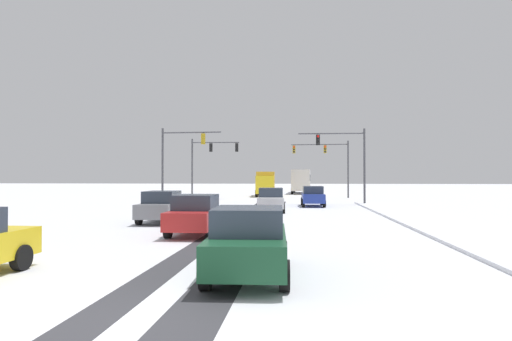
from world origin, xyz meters
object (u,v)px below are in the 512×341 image
at_px(car_blue_lead, 313,196).
at_px(car_grey_third, 163,207).
at_px(bus_oncoming, 301,180).
at_px(car_dark_green_fifth, 249,242).
at_px(box_truck_delivery, 266,183).
at_px(traffic_signal_far_right, 328,157).
at_px(traffic_signal_near_left, 178,153).
at_px(traffic_signal_near_right, 346,153).
at_px(car_white_second, 271,200).
at_px(car_red_fourth, 196,214).
at_px(traffic_signal_far_left, 208,156).

bearing_deg(car_blue_lead, car_grey_third, -121.78).
bearing_deg(bus_oncoming, car_dark_green_fifth, -91.70).
distance_m(car_dark_green_fifth, box_truck_delivery, 42.46).
bearing_deg(traffic_signal_far_right, car_dark_green_fifth, -96.55).
xyz_separation_m(car_blue_lead, car_grey_third, (-8.12, -13.10, 0.00)).
relative_size(traffic_signal_near_left, car_grey_third, 1.57).
distance_m(traffic_signal_near_right, box_truck_delivery, 17.64).
height_order(traffic_signal_near_left, bus_oncoming, traffic_signal_near_left).
xyz_separation_m(car_white_second, car_red_fourth, (-2.28, -11.51, 0.00)).
bearing_deg(car_grey_third, car_red_fourth, -56.64).
relative_size(traffic_signal_far_right, car_white_second, 1.57).
xyz_separation_m(traffic_signal_near_right, box_truck_delivery, (-8.13, 15.41, -2.77)).
relative_size(traffic_signal_far_left, car_white_second, 1.56).
distance_m(traffic_signal_far_right, car_white_second, 21.46).
bearing_deg(traffic_signal_near_right, car_white_second, -125.19).
bearing_deg(traffic_signal_far_left, bus_oncoming, 59.78).
bearing_deg(bus_oncoming, car_grey_third, -100.19).
height_order(traffic_signal_far_right, box_truck_delivery, traffic_signal_far_right).
height_order(traffic_signal_near_left, box_truck_delivery, traffic_signal_near_left).
relative_size(traffic_signal_far_left, traffic_signal_near_right, 1.00).
xyz_separation_m(car_grey_third, bus_oncoming, (7.39, 41.10, 1.18)).
xyz_separation_m(car_dark_green_fifth, box_truck_delivery, (-2.93, 42.35, 0.82)).
height_order(traffic_signal_far_right, car_blue_lead, traffic_signal_far_right).
bearing_deg(box_truck_delivery, car_dark_green_fifth, -86.04).
xyz_separation_m(traffic_signal_far_left, traffic_signal_far_right, (13.05, 3.94, 0.06)).
relative_size(car_blue_lead, car_dark_green_fifth, 0.99).
distance_m(traffic_signal_far_right, car_dark_green_fifth, 39.48).
height_order(car_blue_lead, car_grey_third, same).
bearing_deg(box_truck_delivery, car_white_second, -84.65).
bearing_deg(car_red_fourth, traffic_signal_far_left, 101.26).
distance_m(traffic_signal_far_left, bus_oncoming, 20.28).
height_order(car_red_fourth, car_dark_green_fifth, same).
distance_m(car_white_second, box_truck_delivery, 23.90).
bearing_deg(car_dark_green_fifth, car_blue_lead, 84.66).
xyz_separation_m(traffic_signal_far_right, car_grey_third, (-10.31, -27.66, -3.85)).
bearing_deg(box_truck_delivery, traffic_signal_near_left, -109.15).
height_order(car_blue_lead, car_red_fourth, same).
relative_size(traffic_signal_near_left, car_white_second, 1.56).
height_order(traffic_signal_far_right, car_dark_green_fifth, traffic_signal_far_right).
distance_m(traffic_signal_far_right, car_red_fourth, 33.06).
height_order(bus_oncoming, box_truck_delivery, bus_oncoming).
relative_size(traffic_signal_near_right, car_dark_green_fifth, 1.56).
xyz_separation_m(traffic_signal_near_right, car_dark_green_fifth, (-5.20, -26.94, -3.59)).
distance_m(car_blue_lead, car_red_fourth, 18.20).
bearing_deg(car_red_fourth, car_white_second, 78.78).
height_order(traffic_signal_near_right, traffic_signal_near_left, same).
bearing_deg(box_truck_delivery, car_blue_lead, -73.72).
bearing_deg(traffic_signal_far_left, car_grey_third, -83.41).
distance_m(traffic_signal_far_right, traffic_signal_near_left, 19.47).
height_order(car_blue_lead, car_dark_green_fifth, same).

